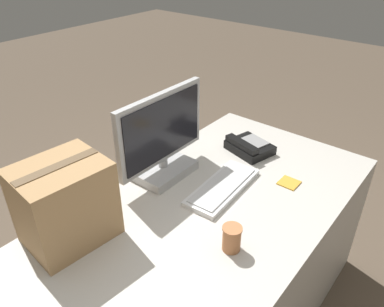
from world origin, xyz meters
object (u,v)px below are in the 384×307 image
desk_phone (249,147)px  paper_cup_right (232,238)px  monitor (162,142)px  sticky_note_pad (289,183)px  keyboard (223,187)px  cardboard_box (65,203)px

desk_phone → paper_cup_right: size_ratio=2.49×
monitor → sticky_note_pad: 0.61m
keyboard → desk_phone: bearing=9.5°
desk_phone → sticky_note_pad: (-0.13, -0.30, -0.03)m
monitor → cardboard_box: (-0.53, -0.01, -0.02)m
cardboard_box → sticky_note_pad: 0.98m
cardboard_box → sticky_note_pad: size_ratio=3.84×
desk_phone → sticky_note_pad: bearing=-98.4°
monitor → paper_cup_right: 0.57m
keyboard → sticky_note_pad: bearing=-46.3°
paper_cup_right → cardboard_box: 0.61m
desk_phone → cardboard_box: 0.99m
desk_phone → cardboard_box: (-0.96, 0.19, 0.13)m
paper_cup_right → sticky_note_pad: size_ratio=1.18×
cardboard_box → keyboard: bearing=-24.8°
keyboard → paper_cup_right: paper_cup_right is taller
paper_cup_right → cardboard_box: size_ratio=0.31×
monitor → keyboard: bearing=-75.8°
monitor → sticky_note_pad: (0.30, -0.50, -0.17)m
paper_cup_right → sticky_note_pad: paper_cup_right is taller
monitor → desk_phone: monitor is taller
desk_phone → monitor: bearing=169.1°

